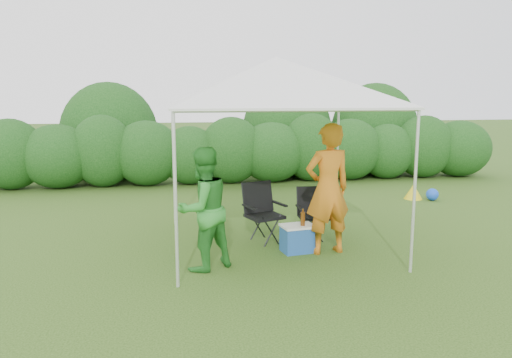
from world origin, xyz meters
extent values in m
plane|color=#3A5B1C|center=(0.00, 0.00, 0.00)|extent=(70.00, 70.00, 0.00)
ellipsoid|color=#1D4C17|center=(-5.37, 6.00, 0.86)|extent=(1.65, 1.40, 1.73)
cylinder|color=#382616|center=(-5.37, 6.00, 0.15)|extent=(0.12, 0.12, 0.30)
ellipsoid|color=#1D4C17|center=(-4.29, 6.00, 0.79)|extent=(1.80, 1.53, 1.57)
cylinder|color=#382616|center=(-4.29, 6.00, 0.15)|extent=(0.12, 0.12, 0.30)
ellipsoid|color=#1D4C17|center=(-3.22, 6.00, 0.90)|extent=(1.57, 1.34, 1.80)
cylinder|color=#382616|center=(-3.22, 6.00, 0.15)|extent=(0.12, 0.12, 0.30)
ellipsoid|color=#1D4C17|center=(-2.15, 6.00, 0.82)|extent=(1.72, 1.47, 1.65)
cylinder|color=#382616|center=(-2.15, 6.00, 0.15)|extent=(0.12, 0.12, 0.30)
ellipsoid|color=#1D4C17|center=(-1.07, 6.00, 0.75)|extent=(1.50, 1.28, 1.50)
cylinder|color=#382616|center=(-1.07, 6.00, 0.15)|extent=(0.12, 0.12, 0.30)
ellipsoid|color=#1D4C17|center=(0.00, 6.00, 0.86)|extent=(1.65, 1.40, 1.73)
cylinder|color=#382616|center=(0.00, 6.00, 0.15)|extent=(0.12, 0.12, 0.30)
ellipsoid|color=#1D4C17|center=(1.07, 6.00, 0.79)|extent=(1.80, 1.53, 1.57)
cylinder|color=#382616|center=(1.07, 6.00, 0.15)|extent=(0.12, 0.12, 0.30)
ellipsoid|color=#1D4C17|center=(2.15, 6.00, 0.90)|extent=(1.58, 1.34, 1.80)
cylinder|color=#382616|center=(2.15, 6.00, 0.15)|extent=(0.12, 0.12, 0.30)
ellipsoid|color=#1D4C17|center=(3.22, 6.00, 0.82)|extent=(1.72, 1.47, 1.65)
cylinder|color=#382616|center=(3.22, 6.00, 0.15)|extent=(0.12, 0.12, 0.30)
ellipsoid|color=#1D4C17|center=(4.29, 6.00, 0.75)|extent=(1.50, 1.28, 1.50)
cylinder|color=#382616|center=(4.29, 6.00, 0.15)|extent=(0.12, 0.12, 0.30)
ellipsoid|color=#1D4C17|center=(5.37, 6.00, 0.86)|extent=(1.65, 1.40, 1.73)
cylinder|color=#382616|center=(5.37, 6.00, 0.15)|extent=(0.12, 0.12, 0.30)
ellipsoid|color=#1D4C17|center=(6.44, 6.00, 0.79)|extent=(1.80, 1.53, 1.57)
cylinder|color=#382616|center=(6.44, 6.00, 0.15)|extent=(0.12, 0.12, 0.30)
cylinder|color=silver|center=(-1.50, -1.00, 1.05)|extent=(0.04, 0.04, 2.10)
cylinder|color=silver|center=(1.50, -1.00, 1.05)|extent=(0.04, 0.04, 2.10)
cylinder|color=silver|center=(-1.50, 2.00, 1.05)|extent=(0.04, 0.04, 2.10)
cylinder|color=silver|center=(1.50, 2.00, 1.05)|extent=(0.04, 0.04, 2.10)
cube|color=white|center=(0.00, 0.50, 2.12)|extent=(3.10, 3.10, 0.03)
pyramid|color=white|center=(0.00, 0.50, 2.48)|extent=(3.10, 3.10, 0.70)
cube|color=black|center=(0.67, 0.68, 0.36)|extent=(0.47, 0.44, 0.04)
cube|color=black|center=(0.68, 0.87, 0.60)|extent=(0.46, 0.15, 0.43)
cube|color=black|center=(0.44, 0.70, 0.52)|extent=(0.06, 0.38, 0.03)
cube|color=black|center=(0.90, 0.67, 0.52)|extent=(0.06, 0.38, 0.03)
cylinder|color=black|center=(0.47, 0.50, 0.18)|extent=(0.02, 0.02, 0.36)
cylinder|color=black|center=(0.85, 0.48, 0.18)|extent=(0.02, 0.02, 0.36)
cylinder|color=black|center=(0.49, 0.88, 0.18)|extent=(0.02, 0.02, 0.36)
cylinder|color=black|center=(0.87, 0.86, 0.18)|extent=(0.02, 0.02, 0.36)
cube|color=black|center=(-0.13, 0.65, 0.41)|extent=(0.64, 0.61, 0.05)
cube|color=black|center=(-0.20, 0.85, 0.69)|extent=(0.53, 0.30, 0.49)
cube|color=black|center=(-0.38, 0.56, 0.59)|extent=(0.19, 0.42, 0.03)
cube|color=black|center=(0.12, 0.74, 0.59)|extent=(0.19, 0.42, 0.03)
cylinder|color=black|center=(-0.26, 0.38, 0.21)|extent=(0.02, 0.02, 0.41)
cylinder|color=black|center=(0.15, 0.52, 0.21)|extent=(0.02, 0.02, 0.41)
cylinder|color=black|center=(-0.40, 0.78, 0.21)|extent=(0.02, 0.02, 0.41)
cylinder|color=black|center=(0.00, 0.93, 0.21)|extent=(0.02, 0.02, 0.41)
imported|color=#CC6D17|center=(0.67, -0.02, 0.95)|extent=(0.76, 0.56, 1.89)
imported|color=#2E8B2D|center=(-1.15, -0.41, 0.81)|extent=(0.99, 0.94, 1.63)
cube|color=#22529C|center=(0.26, 0.08, 0.19)|extent=(0.50, 0.39, 0.37)
cube|color=silver|center=(0.26, 0.08, 0.39)|extent=(0.53, 0.42, 0.03)
cylinder|color=#592D0C|center=(0.32, 0.04, 0.53)|extent=(0.07, 0.07, 0.25)
cone|color=yellow|center=(3.72, 3.30, 0.17)|extent=(0.40, 0.40, 0.33)
sphere|color=blue|center=(4.06, 3.08, 0.13)|extent=(0.27, 0.27, 0.27)
camera|label=1|loc=(-1.53, -6.78, 2.29)|focal=35.00mm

